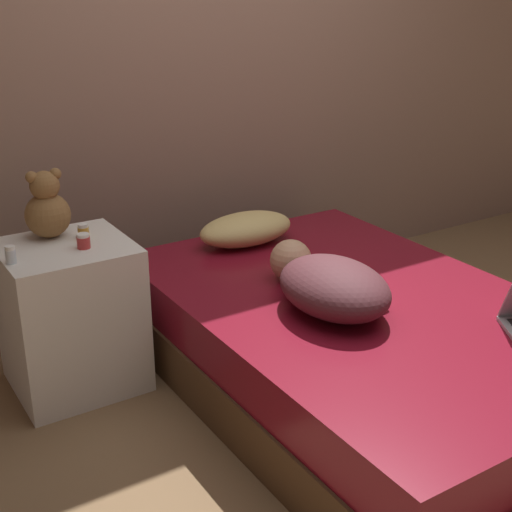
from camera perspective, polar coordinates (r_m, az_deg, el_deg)
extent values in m
plane|color=brown|center=(3.19, 8.00, -10.52)|extent=(12.00, 12.00, 0.00)
cube|color=#846656|center=(3.82, -4.23, 15.76)|extent=(8.00, 0.06, 2.60)
cube|color=#4C331E|center=(3.13, 8.10, -8.79)|extent=(1.36, 2.09, 0.22)
cube|color=maroon|center=(3.03, 8.32, -5.25)|extent=(1.33, 2.05, 0.21)
cube|color=silver|center=(3.16, -14.55, -4.68)|extent=(0.53, 0.50, 0.65)
ellipsoid|color=tan|center=(3.53, -0.80, 2.18)|extent=(0.50, 0.28, 0.16)
ellipsoid|color=#4C2328|center=(2.83, 6.27, -2.49)|extent=(0.44, 0.57, 0.20)
sphere|color=tan|center=(3.11, 2.81, -0.34)|extent=(0.18, 0.18, 0.18)
cylinder|color=tan|center=(2.98, 8.81, -2.92)|extent=(0.08, 0.25, 0.06)
sphere|color=brown|center=(3.12, -16.31, 3.15)|extent=(0.19, 0.19, 0.19)
sphere|color=brown|center=(3.08, -16.56, 5.41)|extent=(0.12, 0.12, 0.12)
sphere|color=brown|center=(3.06, -17.53, 6.03)|extent=(0.05, 0.05, 0.05)
sphere|color=brown|center=(3.08, -15.76, 6.35)|extent=(0.05, 0.05, 0.05)
cylinder|color=silver|center=(2.89, -19.03, -0.03)|extent=(0.04, 0.04, 0.05)
cylinder|color=white|center=(2.88, -19.11, 0.62)|extent=(0.04, 0.04, 0.02)
cylinder|color=#B72D2D|center=(2.97, -13.63, 1.06)|extent=(0.05, 0.05, 0.05)
cylinder|color=white|center=(2.96, -13.68, 1.62)|extent=(0.05, 0.05, 0.01)
cylinder|color=gold|center=(3.08, -13.64, 1.81)|extent=(0.05, 0.05, 0.05)
cylinder|color=white|center=(3.07, -13.69, 2.38)|extent=(0.04, 0.04, 0.01)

